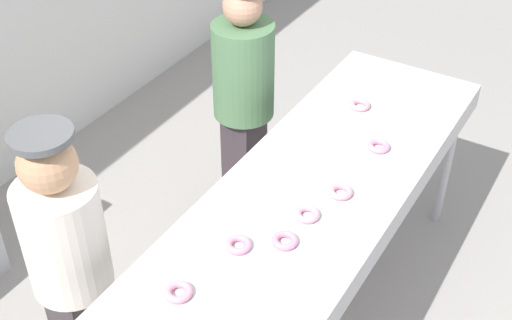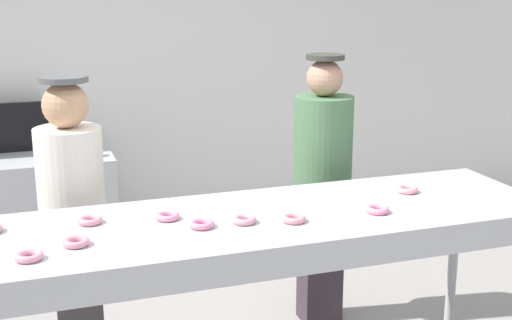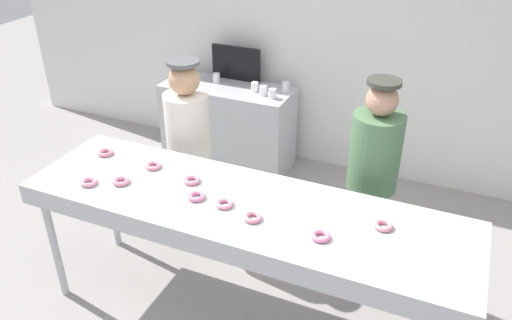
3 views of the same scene
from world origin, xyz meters
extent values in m
plane|color=#9E9993|center=(0.00, 0.00, 0.00)|extent=(16.00, 16.00, 0.00)
cube|color=white|center=(0.00, 2.46, 1.65)|extent=(8.00, 0.12, 3.31)
cube|color=#B7BABF|center=(0.00, 0.00, 0.93)|extent=(2.89, 0.82, 0.14)
cube|color=slate|center=(0.00, 0.00, 0.96)|extent=(2.46, 0.57, 0.08)
cylinder|color=#B7BABF|center=(-1.35, -0.33, 0.43)|extent=(0.06, 0.06, 0.86)
cylinder|color=#B7BABF|center=(-1.35, 0.33, 0.43)|extent=(0.06, 0.06, 0.86)
cylinder|color=#B7BABF|center=(1.35, 0.33, 0.43)|extent=(0.06, 0.06, 0.86)
torus|color=pink|center=(-0.28, -0.07, 1.01)|extent=(0.13, 0.13, 0.03)
torus|color=pink|center=(-0.41, 0.09, 1.01)|extent=(0.15, 0.15, 0.03)
torus|color=pink|center=(-0.09, -0.07, 1.01)|extent=(0.16, 0.16, 0.03)
torus|color=pink|center=(-1.02, -0.21, 1.01)|extent=(0.15, 0.15, 0.03)
torus|color=pink|center=(-0.83, -0.11, 1.01)|extent=(0.16, 0.16, 0.03)
torus|color=pink|center=(0.86, 0.10, 1.01)|extent=(0.16, 0.16, 0.03)
torus|color=pink|center=(0.13, -0.13, 1.01)|extent=(0.16, 0.16, 0.03)
torus|color=pink|center=(-0.75, 0.15, 1.01)|extent=(0.16, 0.16, 0.03)
torus|color=pink|center=(0.56, -0.14, 1.01)|extent=(0.12, 0.12, 0.03)
torus|color=pink|center=(-1.18, 0.17, 1.01)|extent=(0.14, 0.14, 0.03)
cube|color=#3A3336|center=(-0.79, 0.70, 0.40)|extent=(0.24, 0.18, 0.81)
cylinder|color=silver|center=(-0.79, 0.70, 1.07)|extent=(0.35, 0.35, 0.53)
sphere|color=tan|center=(-0.79, 0.70, 1.45)|extent=(0.24, 0.24, 0.24)
cylinder|color=#525355|center=(-0.79, 0.70, 1.59)|extent=(0.25, 0.25, 0.03)
cube|color=#382E34|center=(0.67, 0.73, 0.43)|extent=(0.24, 0.18, 0.86)
cylinder|color=#4C724C|center=(0.67, 0.73, 1.14)|extent=(0.35, 0.35, 0.56)
sphere|color=tan|center=(0.67, 0.73, 1.53)|extent=(0.21, 0.21, 0.21)
cylinder|color=#34382F|center=(0.67, 0.73, 1.65)|extent=(0.22, 0.22, 0.03)
cube|color=#B7BABF|center=(-1.11, 2.01, 0.44)|extent=(1.37, 0.55, 0.88)
cylinder|color=white|center=(-0.68, 1.95, 0.92)|extent=(0.07, 0.07, 0.09)
cylinder|color=white|center=(-0.57, 1.92, 0.92)|extent=(0.07, 0.07, 0.09)
cylinder|color=white|center=(-0.52, 2.14, 0.92)|extent=(0.07, 0.07, 0.09)
cylinder|color=white|center=(-0.80, 2.01, 0.92)|extent=(0.07, 0.07, 0.09)
cylinder|color=white|center=(-1.27, 2.09, 0.92)|extent=(0.07, 0.07, 0.09)
cube|color=black|center=(-1.11, 2.23, 1.06)|extent=(0.54, 0.04, 0.36)
camera|label=1|loc=(-2.16, -1.06, 3.05)|focal=48.10mm
camera|label=2|loc=(-0.99, -2.89, 2.06)|focal=48.13mm
camera|label=3|loc=(1.15, -2.40, 2.82)|focal=35.91mm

